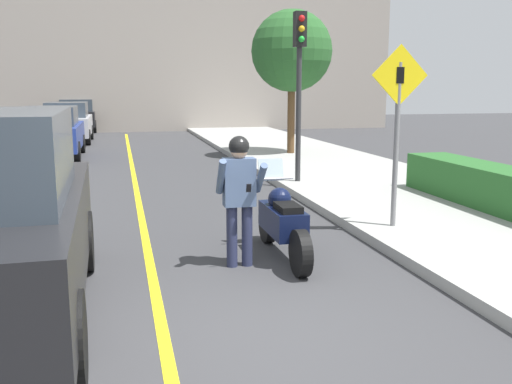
# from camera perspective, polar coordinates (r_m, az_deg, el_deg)

# --- Properties ---
(ground_plane) EXTENTS (80.00, 80.00, 0.00)m
(ground_plane) POSITION_cam_1_polar(r_m,az_deg,el_deg) (5.49, -2.70, -14.21)
(ground_plane) COLOR #38383A
(sidewalk_curb) EXTENTS (4.40, 44.00, 0.15)m
(sidewalk_curb) POSITION_cam_1_polar(r_m,az_deg,el_deg) (10.81, 18.82, -1.94)
(sidewalk_curb) COLOR #9E9E99
(sidewalk_curb) RESTS_ON ground
(road_center_line) EXTENTS (0.12, 36.00, 0.01)m
(road_center_line) POSITION_cam_1_polar(r_m,az_deg,el_deg) (11.15, -11.55, -1.61)
(road_center_line) COLOR yellow
(road_center_line) RESTS_ON ground
(building_backdrop) EXTENTS (28.00, 1.20, 7.46)m
(building_backdrop) POSITION_cam_1_polar(r_m,az_deg,el_deg) (30.95, -12.06, 12.88)
(building_backdrop) COLOR gray
(building_backdrop) RESTS_ON ground
(motorcycle) EXTENTS (0.62, 2.19, 1.28)m
(motorcycle) POSITION_cam_1_polar(r_m,az_deg,el_deg) (7.72, 2.65, -3.02)
(motorcycle) COLOR black
(motorcycle) RESTS_ON ground
(person_biker) EXTENTS (0.59, 0.47, 1.69)m
(person_biker) POSITION_cam_1_polar(r_m,az_deg,el_deg) (7.23, -1.67, 0.41)
(person_biker) COLOR #282D4C
(person_biker) RESTS_ON ground
(crossing_sign) EXTENTS (0.91, 0.08, 2.76)m
(crossing_sign) POSITION_cam_1_polar(r_m,az_deg,el_deg) (8.96, 13.98, 7.11)
(crossing_sign) COLOR slate
(crossing_sign) RESTS_ON sidewalk_curb
(traffic_light) EXTENTS (0.26, 0.30, 3.77)m
(traffic_light) POSITION_cam_1_polar(r_m,az_deg,el_deg) (13.05, 4.36, 12.54)
(traffic_light) COLOR #2D2D30
(traffic_light) RESTS_ON sidewalk_curb
(hedge_row) EXTENTS (0.90, 4.36, 0.73)m
(hedge_row) POSITION_cam_1_polar(r_m,az_deg,el_deg) (11.27, 22.09, 0.62)
(hedge_row) COLOR #286028
(hedge_row) RESTS_ON sidewalk_curb
(street_tree) EXTENTS (2.60, 2.60, 4.58)m
(street_tree) POSITION_cam_1_polar(r_m,az_deg,el_deg) (18.81, 3.60, 13.86)
(street_tree) COLOR brown
(street_tree) RESTS_ON sidewalk_curb
(parked_car_blue) EXTENTS (1.88, 4.20, 1.68)m
(parked_car_blue) POSITION_cam_1_polar(r_m,az_deg,el_deg) (19.86, -19.74, 5.69)
(parked_car_blue) COLOR black
(parked_car_blue) RESTS_ON ground
(parked_car_silver) EXTENTS (1.88, 4.20, 1.68)m
(parked_car_silver) POSITION_cam_1_polar(r_m,az_deg,el_deg) (25.14, -18.30, 6.65)
(parked_car_silver) COLOR black
(parked_car_silver) RESTS_ON ground
(parked_car_black) EXTENTS (1.88, 4.20, 1.68)m
(parked_car_black) POSITION_cam_1_polar(r_m,az_deg,el_deg) (31.50, -17.37, 7.36)
(parked_car_black) COLOR black
(parked_car_black) RESTS_ON ground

